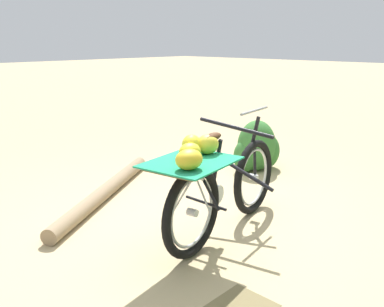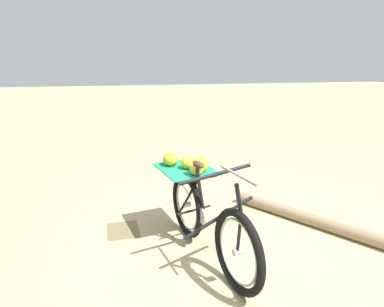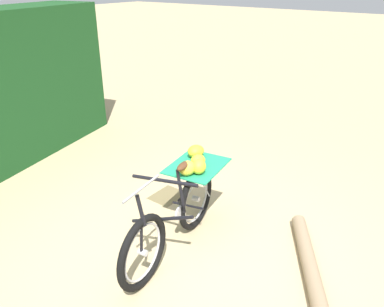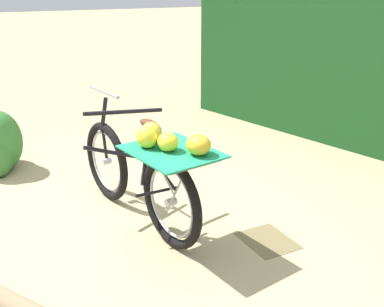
% 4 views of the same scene
% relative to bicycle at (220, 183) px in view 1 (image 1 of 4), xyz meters
% --- Properties ---
extents(ground_plane, '(60.00, 60.00, 0.00)m').
position_rel_bicycle_xyz_m(ground_plane, '(-0.12, -0.11, -0.48)').
color(ground_plane, tan).
extents(bicycle, '(1.80, 0.79, 1.03)m').
position_rel_bicycle_xyz_m(bicycle, '(0.00, 0.00, 0.00)').
color(bicycle, black).
rests_on(bicycle, ground_plane).
extents(fallen_log, '(2.01, 1.29, 0.15)m').
position_rel_bicycle_xyz_m(fallen_log, '(0.15, -1.47, -0.41)').
color(fallen_log, '#937A5B').
rests_on(fallen_log, ground_plane).
extents(shrub_cluster, '(0.69, 0.47, 0.66)m').
position_rel_bicycle_xyz_m(shrub_cluster, '(-1.82, -0.90, -0.19)').
color(shrub_cluster, '#387533').
rests_on(shrub_cluster, ground_plane).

